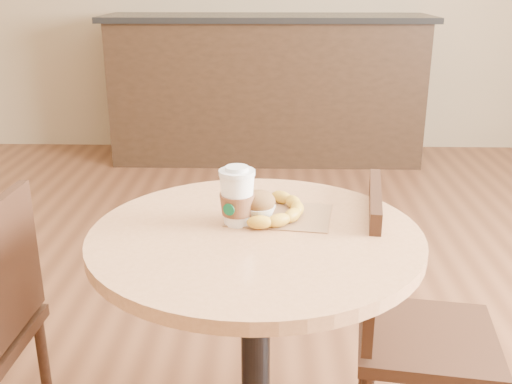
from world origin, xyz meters
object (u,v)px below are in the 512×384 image
coffee_cup (237,198)px  banana (279,209)px  cafe_table (256,309)px  muffin (259,206)px  chair_right (407,322)px

coffee_cup → banana: size_ratio=0.62×
coffee_cup → banana: bearing=50.3°
cafe_table → coffee_cup: size_ratio=5.44×
cafe_table → muffin: 0.25m
chair_right → banana: 0.47m
coffee_cup → cafe_table: bearing=-21.9°
coffee_cup → banana: (0.10, 0.05, -0.04)m
cafe_table → chair_right: bearing=18.3°
banana → cafe_table: bearing=-97.6°
chair_right → coffee_cup: (-0.43, -0.08, 0.37)m
coffee_cup → muffin: 0.06m
banana → chair_right: bearing=28.8°
coffee_cup → banana: coffee_cup is taller
cafe_table → muffin: muffin is taller
cafe_table → banana: (0.05, 0.09, 0.22)m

